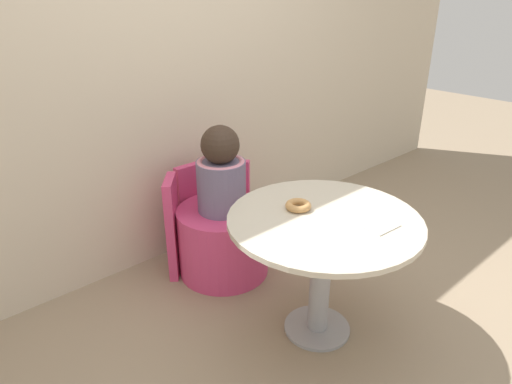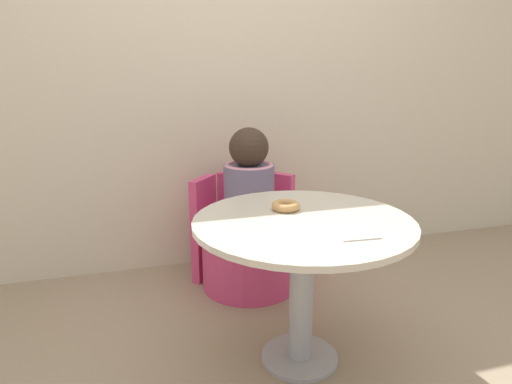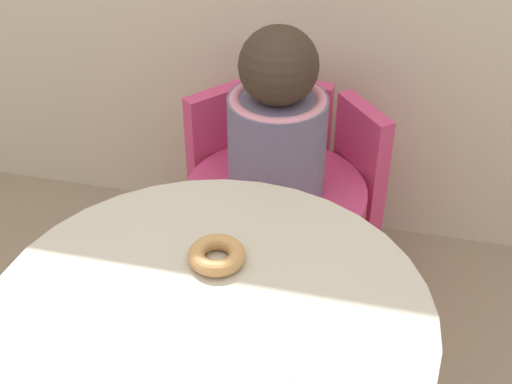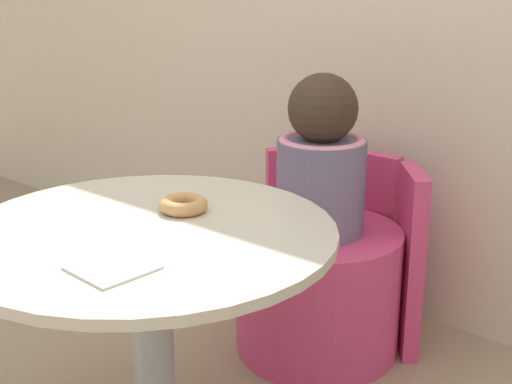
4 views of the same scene
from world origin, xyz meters
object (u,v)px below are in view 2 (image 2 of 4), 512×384
object	(u,v)px
tub_chair	(249,252)
child_figure	(249,178)
round_table	(303,248)
donut	(286,206)

from	to	relation	value
tub_chair	child_figure	bearing A→B (deg)	0.00
round_table	child_figure	bearing A→B (deg)	91.57
child_figure	donut	world-z (taller)	child_figure
round_table	donut	size ratio (longest dim) A/B	7.31
donut	round_table	bearing A→B (deg)	-80.61
child_figure	donut	distance (m)	0.59
tub_chair	donut	size ratio (longest dim) A/B	4.42
round_table	tub_chair	distance (m)	0.79
donut	child_figure	bearing A→B (deg)	89.68
donut	tub_chair	bearing A→B (deg)	89.68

